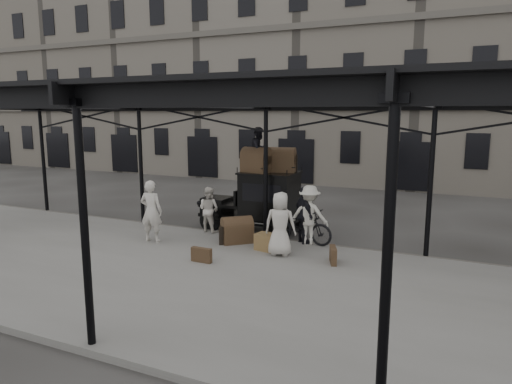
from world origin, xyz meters
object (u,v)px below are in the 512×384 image
steamer_trunk_roof_near (256,162)px  steamer_trunk_platform (237,232)px  porter_official (304,215)px  bicycle (301,226)px  taxi (261,199)px  porter_left (151,211)px

steamer_trunk_roof_near → steamer_trunk_platform: steamer_trunk_roof_near is taller
porter_official → bicycle: size_ratio=0.87×
taxi → bicycle: (1.90, -1.19, -0.51)m
taxi → bicycle: taxi is taller
porter_official → steamer_trunk_platform: (-1.94, -0.80, -0.55)m
porter_official → steamer_trunk_roof_near: size_ratio=1.84×
bicycle → steamer_trunk_platform: 2.03m
taxi → steamer_trunk_platform: taxi is taller
porter_left → bicycle: 4.75m
porter_left → bicycle: bearing=-167.4°
steamer_trunk_platform → steamer_trunk_roof_near: bearing=51.4°
taxi → porter_left: (-2.47, -3.01, -0.07)m
porter_left → steamer_trunk_roof_near: bearing=-140.8°
porter_left → steamer_trunk_platform: size_ratio=2.07×
steamer_trunk_roof_near → bicycle: bearing=-14.2°
taxi → porter_left: bearing=-129.4°
steamer_trunk_roof_near → steamer_trunk_platform: (0.12, -1.74, -2.04)m
steamer_trunk_roof_near → steamer_trunk_platform: 2.69m
porter_left → porter_official: 4.80m
bicycle → steamer_trunk_roof_near: size_ratio=2.11×
taxi → steamer_trunk_roof_near: bearing=-108.1°
porter_official → steamer_trunk_roof_near: bearing=20.5°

